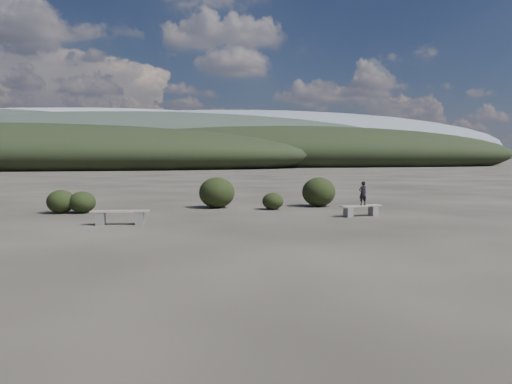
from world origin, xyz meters
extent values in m
plane|color=#2A2621|center=(0.00, 0.00, 0.00)|extent=(1200.00, 1200.00, 0.00)
cube|color=slate|center=(-4.95, 4.65, 0.21)|extent=(0.30, 0.40, 0.42)
cube|color=slate|center=(-3.69, 4.52, 0.21)|extent=(0.30, 0.40, 0.42)
cube|color=gray|center=(-4.32, 4.59, 0.45)|extent=(1.93, 0.59, 0.05)
cube|color=slate|center=(3.92, 5.01, 0.19)|extent=(0.29, 0.37, 0.38)
cube|color=slate|center=(5.03, 5.22, 0.19)|extent=(0.29, 0.37, 0.38)
cube|color=gray|center=(4.48, 5.11, 0.40)|extent=(1.73, 0.66, 0.05)
imported|color=black|center=(4.55, 5.13, 0.88)|extent=(0.37, 0.29, 0.91)
ellipsoid|color=black|center=(-6.00, 8.54, 0.44)|extent=(1.07, 1.07, 0.87)
ellipsoid|color=black|center=(-0.43, 9.45, 0.68)|extent=(1.58, 1.58, 1.36)
ellipsoid|color=black|center=(1.82, 8.23, 0.36)|extent=(0.91, 0.91, 0.73)
ellipsoid|color=black|center=(4.19, 9.09, 0.66)|extent=(1.52, 1.52, 1.33)
ellipsoid|color=black|center=(-6.83, 8.65, 0.47)|extent=(1.11, 1.11, 0.94)
ellipsoid|color=black|center=(-25.00, 90.00, 2.70)|extent=(110.00, 40.00, 12.00)
ellipsoid|color=black|center=(35.00, 110.00, 3.15)|extent=(120.00, 44.00, 14.00)
ellipsoid|color=#2E362C|center=(0.00, 160.00, 5.40)|extent=(190.00, 64.00, 24.00)
ellipsoid|color=slate|center=(70.00, 300.00, 9.90)|extent=(340.00, 110.00, 44.00)
ellipsoid|color=#8E98A0|center=(-30.00, 400.00, 12.60)|extent=(460.00, 140.00, 56.00)
camera|label=1|loc=(-3.39, -12.43, 2.23)|focal=35.00mm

